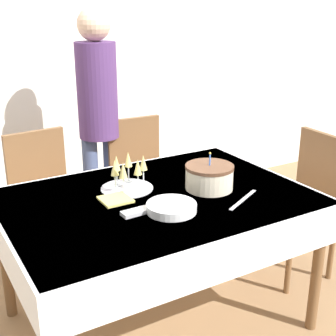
% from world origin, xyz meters
% --- Properties ---
extents(ground_plane, '(12.00, 12.00, 0.00)m').
position_xyz_m(ground_plane, '(0.00, 0.00, 0.00)').
color(ground_plane, '#93704C').
extents(wall_back, '(8.00, 0.05, 2.70)m').
position_xyz_m(wall_back, '(0.00, 1.71, 1.35)').
color(wall_back, silver).
rests_on(wall_back, ground_plane).
extents(dining_table, '(1.58, 1.13, 0.78)m').
position_xyz_m(dining_table, '(0.00, 0.00, 0.68)').
color(dining_table, white).
rests_on(dining_table, ground_plane).
extents(dining_chair_far_left, '(0.46, 0.46, 0.95)m').
position_xyz_m(dining_chair_far_left, '(-0.36, 0.88, 0.52)').
color(dining_chair_far_left, brown).
rests_on(dining_chair_far_left, ground_plane).
extents(dining_chair_far_right, '(0.44, 0.44, 0.95)m').
position_xyz_m(dining_chair_far_right, '(0.35, 0.88, 0.52)').
color(dining_chair_far_right, brown).
rests_on(dining_chair_far_right, ground_plane).
extents(dining_chair_right_end, '(0.44, 0.44, 0.95)m').
position_xyz_m(dining_chair_right_end, '(1.11, -0.00, 0.52)').
color(dining_chair_right_end, brown).
rests_on(dining_chair_right_end, ground_plane).
extents(birthday_cake, '(0.26, 0.26, 0.21)m').
position_xyz_m(birthday_cake, '(0.30, -0.05, 0.85)').
color(birthday_cake, beige).
rests_on(birthday_cake, dining_table).
extents(champagne_tray, '(0.28, 0.28, 0.18)m').
position_xyz_m(champagne_tray, '(-0.08, 0.18, 0.87)').
color(champagne_tray, silver).
rests_on(champagne_tray, dining_table).
extents(plate_stack_main, '(0.25, 0.25, 0.04)m').
position_xyz_m(plate_stack_main, '(-0.03, -0.20, 0.80)').
color(plate_stack_main, white).
rests_on(plate_stack_main, dining_table).
extents(cake_knife, '(0.28, 0.15, 0.00)m').
position_xyz_m(cake_knife, '(0.36, -0.26, 0.78)').
color(cake_knife, silver).
rests_on(cake_knife, dining_table).
extents(fork_pile, '(0.17, 0.07, 0.02)m').
position_xyz_m(fork_pile, '(-0.18, -0.13, 0.79)').
color(fork_pile, silver).
rests_on(fork_pile, dining_table).
extents(napkin_pile, '(0.15, 0.15, 0.01)m').
position_xyz_m(napkin_pile, '(-0.21, 0.06, 0.78)').
color(napkin_pile, '#E0D166').
rests_on(napkin_pile, dining_table).
extents(person_standing, '(0.28, 0.28, 1.71)m').
position_xyz_m(person_standing, '(0.11, 1.05, 1.04)').
color(person_standing, '#3F4C72').
rests_on(person_standing, ground_plane).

